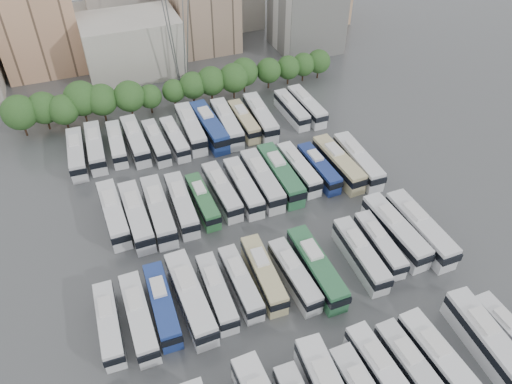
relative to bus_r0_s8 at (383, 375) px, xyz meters
name	(u,v)px	position (x,y,z in m)	size (l,w,h in m)	color
ground	(261,251)	(-4.99, 22.86, -1.85)	(220.00, 220.00, 0.00)	#424447
tree_line	(164,89)	(-8.47, 64.98, 2.49)	(64.92, 7.78, 8.22)	black
city_buildings	(115,17)	(-12.45, 94.73, 6.03)	(102.00, 35.00, 20.00)	#9E998E
bus_r0_s8	(383,375)	(0.00, 0.00, 0.00)	(3.14, 12.09, 3.76)	white
bus_r0_s9	(413,370)	(3.33, -0.70, -0.03)	(3.06, 11.87, 3.70)	silver
bus_r0_s10	(441,363)	(6.60, -1.14, 0.12)	(3.45, 12.91, 4.01)	silver
bus_r0_s12	(489,343)	(13.08, -1.01, 0.23)	(3.53, 13.57, 4.22)	silver
bus_r0_s13	(511,335)	(16.48, -0.90, -0.18)	(2.65, 10.87, 3.39)	silver
bus_r1_s0	(109,324)	(-26.47, 17.21, -0.15)	(2.67, 11.06, 3.45)	silver
bus_r1_s1	(139,317)	(-23.00, 16.79, -0.01)	(2.69, 11.95, 3.74)	silver
bus_r1_s2	(162,304)	(-20.02, 17.60, -0.06)	(2.79, 11.68, 3.65)	navy
bus_r1_s3	(190,297)	(-16.58, 17.21, 0.20)	(3.38, 13.39, 4.17)	silver
bus_r1_s4	(217,292)	(-13.29, 17.09, -0.12)	(2.60, 11.22, 3.51)	silver
bus_r1_s5	(241,282)	(-9.99, 17.46, -0.15)	(2.56, 11.05, 3.46)	silver
bus_r1_s6	(264,274)	(-6.77, 17.65, -0.05)	(2.90, 11.74, 3.66)	tan
bus_r1_s7	(294,275)	(-3.17, 16.04, -0.11)	(2.97, 11.39, 3.54)	silver
bus_r1_s8	(316,268)	(-0.08, 15.96, 0.14)	(2.90, 12.93, 4.05)	#2C6740
bus_r1_s10	(360,254)	(6.51, 16.02, 0.00)	(2.99, 12.07, 3.76)	silver
bus_r1_s11	(379,244)	(10.02, 16.90, -0.16)	(2.83, 11.05, 3.44)	silver
bus_r1_s12	(395,231)	(13.21, 18.06, 0.18)	(3.35, 13.25, 4.13)	silver
bus_r1_s13	(420,229)	(16.61, 17.08, 0.26)	(3.14, 13.68, 4.28)	silver
bus_r2_s1	(114,213)	(-23.00, 35.89, 0.09)	(3.10, 12.61, 3.93)	silver
bus_r2_s2	(136,216)	(-19.99, 34.15, 0.14)	(3.02, 12.90, 4.03)	silver
bus_r2_s3	(159,210)	(-16.75, 34.05, 0.18)	(3.08, 13.21, 4.13)	silver
bus_r2_s4	(182,204)	(-13.23, 34.34, 0.04)	(3.00, 12.29, 3.83)	silver
bus_r2_s5	(203,201)	(-10.05, 34.18, -0.17)	(2.62, 10.90, 3.40)	#2D6A3B
bus_r2_s6	(222,191)	(-6.69, 35.16, -0.02)	(3.09, 11.95, 3.72)	silver
bus_r2_s7	(243,187)	(-3.30, 34.81, 0.02)	(2.66, 12.14, 3.81)	silver
bus_r2_s8	(262,180)	(-0.01, 35.23, 0.16)	(2.88, 13.00, 4.08)	silver
bus_r2_s9	(280,174)	(3.17, 35.42, 0.22)	(2.94, 13.39, 4.20)	#2D6A43
bus_r2_s10	(298,169)	(6.62, 35.98, -0.03)	(2.98, 11.85, 3.69)	white
bus_r2_s11	(319,168)	(9.82, 35.04, -0.11)	(2.85, 11.32, 3.53)	navy
bus_r2_s12	(338,163)	(13.17, 34.69, 0.15)	(3.39, 13.05, 4.06)	#C1B685
bus_r2_s13	(358,161)	(16.52, 34.16, 0.14)	(3.02, 12.93, 4.04)	silver
bus_r3_s0	(77,154)	(-26.45, 53.07, 0.01)	(3.17, 12.14, 3.78)	silver
bus_r3_s1	(95,147)	(-23.27, 53.84, 0.04)	(3.18, 12.33, 3.84)	silver
bus_r3_s2	(117,144)	(-19.71, 53.81, -0.14)	(2.86, 11.18, 3.48)	silver
bus_r3_s3	(135,140)	(-16.53, 53.38, 0.06)	(3.06, 12.47, 3.89)	silver
bus_r3_s4	(156,142)	(-13.23, 51.82, -0.12)	(2.85, 11.29, 3.52)	silver
bus_r3_s5	(175,139)	(-9.96, 51.70, -0.15)	(2.90, 11.12, 3.46)	silver
bus_r3_s6	(191,128)	(-6.56, 53.43, 0.17)	(3.12, 13.14, 4.11)	silver
bus_r3_s7	(209,126)	(-3.32, 52.67, 0.25)	(3.64, 13.76, 4.28)	navy
bus_r3_s8	(227,123)	(-0.01, 52.71, 0.16)	(3.34, 13.15, 4.09)	silver
bus_r3_s9	(244,121)	(3.27, 52.61, -0.08)	(2.55, 11.45, 3.59)	#C4B587
bus_r3_s10	(260,117)	(6.46, 52.43, 0.17)	(3.46, 13.17, 4.10)	silver
bus_r3_s12	(292,109)	(13.14, 53.18, -0.10)	(2.76, 11.40, 3.56)	silver
bus_r3_s13	(307,106)	(16.28, 53.11, 0.01)	(3.01, 12.14, 3.79)	silver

